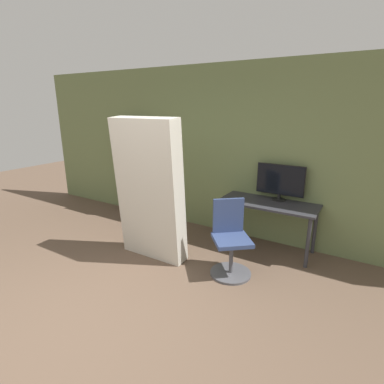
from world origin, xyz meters
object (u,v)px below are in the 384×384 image
object	(u,v)px
monitor	(280,181)
mattress_near	(150,191)
bookshelf	(133,171)
office_chair	(230,244)

from	to	relation	value
monitor	mattress_near	xyz separation A→B (m)	(-1.39, -1.25, -0.05)
monitor	bookshelf	size ratio (longest dim) A/B	0.39
bookshelf	mattress_near	distance (m)	1.91
monitor	office_chair	size ratio (longest dim) A/B	0.73
office_chair	mattress_near	world-z (taller)	mattress_near
monitor	mattress_near	bearing A→B (deg)	-137.95
monitor	office_chair	xyz separation A→B (m)	(-0.28, -1.06, -0.63)
mattress_near	office_chair	bearing A→B (deg)	9.95
monitor	bookshelf	world-z (taller)	bookshelf
monitor	bookshelf	bearing A→B (deg)	-179.91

